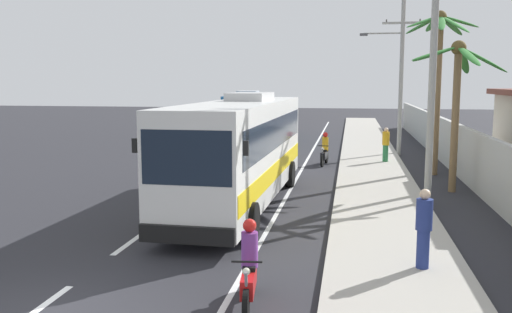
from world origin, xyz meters
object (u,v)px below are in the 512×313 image
(coach_bus_foreground, at_px, (242,147))
(coach_bus_far_lane, at_px, (250,114))
(utility_pole_far, at_px, (400,69))
(palm_third, at_px, (456,82))
(palm_nearest, at_px, (439,61))
(motorcycle_beside_bus, at_px, (325,152))
(pedestrian_midwalk, at_px, (386,144))
(pedestrian_near_kerb, at_px, (424,227))
(utility_pole_mid, at_px, (433,55))
(motorcycle_trailing, at_px, (249,272))

(coach_bus_foreground, distance_m, coach_bus_far_lane, 21.59)
(utility_pole_far, distance_m, palm_third, 10.79)
(palm_nearest, xyz_separation_m, palm_third, (0.09, -4.01, -0.93))
(coach_bus_foreground, height_order, palm_nearest, palm_nearest)
(motorcycle_beside_bus, xyz_separation_m, pedestrian_midwalk, (3.08, 0.72, 0.39))
(pedestrian_midwalk, relative_size, utility_pole_far, 0.19)
(motorcycle_beside_bus, bearing_deg, pedestrian_near_kerb, -79.64)
(pedestrian_midwalk, xyz_separation_m, palm_nearest, (2.01, -2.91, 4.08))
(coach_bus_foreground, xyz_separation_m, coach_bus_far_lane, (-3.58, 21.29, -0.13))
(coach_bus_far_lane, xyz_separation_m, pedestrian_near_kerb, (8.89, -27.51, -0.79))
(utility_pole_mid, distance_m, palm_nearest, 6.80)
(pedestrian_midwalk, relative_size, palm_nearest, 0.24)
(motorcycle_beside_bus, xyz_separation_m, palm_nearest, (5.10, -2.19, 4.47))
(pedestrian_midwalk, relative_size, palm_third, 0.30)
(palm_nearest, bearing_deg, utility_pole_mid, -99.78)
(coach_bus_far_lane, distance_m, pedestrian_near_kerb, 28.92)
(motorcycle_trailing, distance_m, palm_third, 13.90)
(motorcycle_trailing, relative_size, utility_pole_far, 0.21)
(pedestrian_near_kerb, height_order, utility_pole_mid, utility_pole_mid)
(coach_bus_far_lane, height_order, utility_pole_far, utility_pole_far)
(coach_bus_foreground, relative_size, coach_bus_far_lane, 0.97)
(coach_bus_far_lane, bearing_deg, pedestrian_midwalk, -50.05)
(coach_bus_far_lane, relative_size, motorcycle_beside_bus, 6.42)
(utility_pole_far, xyz_separation_m, palm_third, (1.22, -10.70, -0.73))
(pedestrian_near_kerb, height_order, pedestrian_midwalk, pedestrian_near_kerb)
(utility_pole_mid, height_order, palm_third, utility_pole_mid)
(pedestrian_near_kerb, relative_size, utility_pole_far, 0.19)
(coach_bus_far_lane, height_order, motorcycle_trailing, coach_bus_far_lane)
(pedestrian_midwalk, bearing_deg, coach_bus_far_lane, -65.96)
(motorcycle_trailing, xyz_separation_m, pedestrian_midwalk, (3.64, 19.07, 0.39))
(motorcycle_trailing, bearing_deg, palm_third, 64.69)
(utility_pole_mid, relative_size, utility_pole_far, 1.06)
(coach_bus_foreground, bearing_deg, pedestrian_near_kerb, -49.48)
(motorcycle_beside_bus, relative_size, utility_pole_mid, 0.20)
(utility_pole_far, bearing_deg, motorcycle_trailing, -101.22)
(coach_bus_far_lane, bearing_deg, utility_pole_far, -35.23)
(coach_bus_foreground, xyz_separation_m, motorcycle_beside_bus, (2.39, 9.77, -1.32))
(motorcycle_beside_bus, relative_size, pedestrian_near_kerb, 1.10)
(motorcycle_beside_bus, height_order, pedestrian_near_kerb, pedestrian_near_kerb)
(utility_pole_mid, bearing_deg, palm_nearest, 80.22)
(motorcycle_beside_bus, distance_m, pedestrian_near_kerb, 16.25)
(motorcycle_trailing, relative_size, pedestrian_near_kerb, 1.10)
(coach_bus_far_lane, xyz_separation_m, palm_nearest, (11.06, -13.71, 3.28))
(coach_bus_far_lane, height_order, palm_third, palm_third)
(pedestrian_near_kerb, xyz_separation_m, palm_third, (2.27, 9.78, 3.14))
(pedestrian_midwalk, bearing_deg, motorcycle_beside_bus, -2.73)
(motorcycle_trailing, relative_size, palm_third, 0.34)
(pedestrian_midwalk, height_order, utility_pole_far, utility_pole_far)
(coach_bus_far_lane, height_order, palm_nearest, palm_nearest)
(coach_bus_foreground, bearing_deg, coach_bus_far_lane, 99.53)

